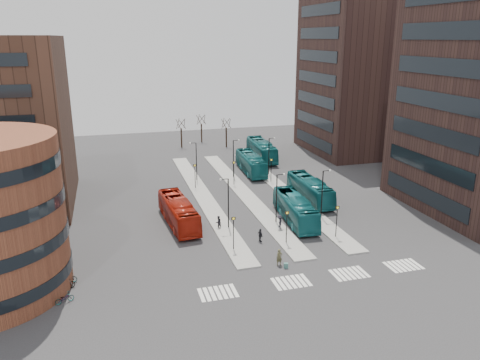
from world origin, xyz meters
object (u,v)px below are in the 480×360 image
object	(u,v)px
traveller	(279,257)
red_bus	(178,212)
teal_bus_c	(310,189)
bicycle_near	(64,298)
commuter_c	(280,222)
bicycle_far	(67,278)
suitcase	(286,266)
teal_bus_a	(295,209)
commuter_a	(218,222)
teal_bus_b	(251,163)
commuter_b	(260,235)
teal_bus_d	(261,150)
bicycle_mid	(66,285)

from	to	relation	value
traveller	red_bus	bearing A→B (deg)	125.82
teal_bus_c	bicycle_near	xyz separation A→B (m)	(-31.02, -18.67, -1.15)
commuter_c	bicycle_far	distance (m)	24.15
suitcase	red_bus	world-z (taller)	red_bus
bicycle_near	teal_bus_c	bearing A→B (deg)	-82.19
teal_bus_a	commuter_a	world-z (taller)	teal_bus_a
red_bus	commuter_c	size ratio (longest dim) A/B	6.35
teal_bus_b	commuter_b	distance (m)	27.87
teal_bus_c	teal_bus_b	bearing A→B (deg)	104.35
teal_bus_d	teal_bus_b	bearing A→B (deg)	-115.79
traveller	bicycle_far	bearing A→B (deg)	178.79
teal_bus_c	bicycle_near	distance (m)	36.22
teal_bus_d	suitcase	bearing A→B (deg)	-101.48
suitcase	commuter_c	world-z (taller)	commuter_c
commuter_a	bicycle_far	size ratio (longest dim) A/B	0.90
red_bus	bicycle_far	xyz separation A→B (m)	(-12.09, -11.23, -1.14)
teal_bus_c	bicycle_far	bearing A→B (deg)	-153.56
teal_bus_d	bicycle_near	xyz separation A→B (m)	(-31.78, -42.32, -1.32)
bicycle_near	bicycle_far	world-z (taller)	bicycle_far
bicycle_mid	suitcase	bearing A→B (deg)	-118.43
bicycle_near	bicycle_mid	size ratio (longest dim) A/B	0.99
commuter_b	suitcase	bearing A→B (deg)	168.47
teal_bus_b	commuter_c	xyz separation A→B (m)	(-3.91, -24.24, -0.69)
teal_bus_c	teal_bus_d	world-z (taller)	teal_bus_d
red_bus	bicycle_far	size ratio (longest dim) A/B	6.56
teal_bus_b	bicycle_far	xyz separation A→B (m)	(-27.22, -30.57, -1.14)
red_bus	teal_bus_a	bearing A→B (deg)	-16.59
teal_bus_c	commuter_b	bearing A→B (deg)	-133.46
red_bus	traveller	size ratio (longest dim) A/B	6.76
suitcase	commuter_b	size ratio (longest dim) A/B	0.33
red_bus	traveller	distance (m)	15.62
traveller	bicycle_far	distance (m)	20.22
teal_bus_d	bicycle_near	world-z (taller)	teal_bus_d
teal_bus_d	teal_bus_a	bearing A→B (deg)	-96.99
teal_bus_b	bicycle_near	xyz separation A→B (m)	(-27.22, -34.24, -1.17)
teal_bus_d	traveller	size ratio (longest dim) A/B	7.38
teal_bus_d	commuter_b	distance (m)	36.92
traveller	bicycle_far	xyz separation A→B (m)	(-20.11, 2.16, -0.39)
commuter_a	commuter_c	bearing A→B (deg)	139.28
teal_bus_a	commuter_c	world-z (taller)	teal_bus_a
teal_bus_a	teal_bus_c	world-z (taller)	teal_bus_c
commuter_a	teal_bus_d	bearing A→B (deg)	-139.67
teal_bus_b	bicycle_near	world-z (taller)	teal_bus_b
teal_bus_c	commuter_c	size ratio (longest dim) A/B	6.24
suitcase	bicycle_mid	size ratio (longest dim) A/B	0.31
commuter_a	bicycle_mid	world-z (taller)	commuter_a
suitcase	teal_bus_c	bearing A→B (deg)	72.01
suitcase	bicycle_far	size ratio (longest dim) A/B	0.29
red_bus	commuter_c	distance (m)	12.25
red_bus	teal_bus_d	bearing A→B (deg)	49.55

